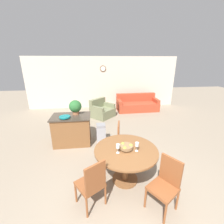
# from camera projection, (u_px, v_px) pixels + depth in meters

# --- Properties ---
(ground_plane) EXTENTS (24.00, 24.00, 0.00)m
(ground_plane) POSITION_uv_depth(u_px,v_px,m) (128.00, 213.00, 2.57)
(ground_plane) COLOR gray
(wall_back) EXTENTS (8.00, 0.09, 2.70)m
(wall_back) POSITION_uv_depth(u_px,v_px,m) (103.00, 83.00, 8.07)
(wall_back) COLOR beige
(wall_back) RESTS_ON ground_plane
(dining_table) EXTENTS (1.30, 1.30, 0.77)m
(dining_table) POSITION_uv_depth(u_px,v_px,m) (126.00, 157.00, 3.11)
(dining_table) COLOR brown
(dining_table) RESTS_ON ground_plane
(dining_chair_near_left) EXTENTS (0.58, 0.58, 0.96)m
(dining_chair_near_left) POSITION_uv_depth(u_px,v_px,m) (92.00, 183.00, 2.54)
(dining_chair_near_left) COLOR brown
(dining_chair_near_left) RESTS_ON ground_plane
(dining_chair_near_right) EXTENTS (0.58, 0.58, 0.96)m
(dining_chair_near_right) POSITION_uv_depth(u_px,v_px,m) (166.00, 182.00, 2.54)
(dining_chair_near_right) COLOR brown
(dining_chair_near_right) RESTS_ON ground_plane
(dining_chair_far_side) EXTENTS (0.50, 0.50, 0.96)m
(dining_chair_far_side) POSITION_uv_depth(u_px,v_px,m) (123.00, 139.00, 3.97)
(dining_chair_far_side) COLOR brown
(dining_chair_far_side) RESTS_ON ground_plane
(fruit_bowl) EXTENTS (0.28, 0.28, 0.12)m
(fruit_bowl) POSITION_uv_depth(u_px,v_px,m) (126.00, 147.00, 3.03)
(fruit_bowl) COLOR olive
(fruit_bowl) RESTS_ON dining_table
(wine_glass_left) EXTENTS (0.07, 0.07, 0.19)m
(wine_glass_left) POSITION_uv_depth(u_px,v_px,m) (118.00, 147.00, 2.89)
(wine_glass_left) COLOR silver
(wine_glass_left) RESTS_ON dining_table
(wine_glass_right) EXTENTS (0.07, 0.07, 0.19)m
(wine_glass_right) POSITION_uv_depth(u_px,v_px,m) (137.00, 145.00, 2.95)
(wine_glass_right) COLOR silver
(wine_glass_right) RESTS_ON dining_table
(kitchen_island) EXTENTS (1.15, 0.74, 0.91)m
(kitchen_island) POSITION_uv_depth(u_px,v_px,m) (72.00, 130.00, 4.63)
(kitchen_island) COLOR brown
(kitchen_island) RESTS_ON ground_plane
(teal_bowl) EXTENTS (0.31, 0.31, 0.06)m
(teal_bowl) POSITION_uv_depth(u_px,v_px,m) (65.00, 117.00, 4.28)
(teal_bowl) COLOR #147A7F
(teal_bowl) RESTS_ON kitchen_island
(potted_plant) EXTENTS (0.38, 0.38, 0.44)m
(potted_plant) POSITION_uv_depth(u_px,v_px,m) (75.00, 107.00, 4.55)
(potted_plant) COLOR #A36642
(potted_plant) RESTS_ON kitchen_island
(trash_bin) EXTENTS (0.28, 0.29, 0.63)m
(trash_bin) POSITION_uv_depth(u_px,v_px,m) (101.00, 134.00, 4.70)
(trash_bin) COLOR #9E9EA3
(trash_bin) RESTS_ON ground_plane
(couch) EXTENTS (2.11, 0.97, 0.84)m
(couch) POSITION_uv_depth(u_px,v_px,m) (137.00, 105.00, 7.84)
(couch) COLOR #B24228
(couch) RESTS_ON ground_plane
(armchair) EXTENTS (1.24, 1.24, 0.82)m
(armchair) POSITION_uv_depth(u_px,v_px,m) (102.00, 111.00, 6.91)
(armchair) COLOR #7A7F5B
(armchair) RESTS_ON ground_plane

